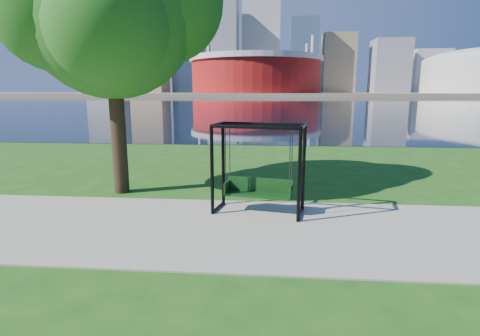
# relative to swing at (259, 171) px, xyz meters

# --- Properties ---
(ground) EXTENTS (900.00, 900.00, 0.00)m
(ground) POSITION_rel_swing_xyz_m (-0.60, -0.62, -1.03)
(ground) COLOR #1E5114
(ground) RESTS_ON ground
(path) EXTENTS (120.00, 4.00, 0.03)m
(path) POSITION_rel_swing_xyz_m (-0.60, -1.12, -1.01)
(path) COLOR #9E937F
(path) RESTS_ON ground
(river) EXTENTS (900.00, 180.00, 0.02)m
(river) POSITION_rel_swing_xyz_m (-0.60, 101.38, -1.02)
(river) COLOR black
(river) RESTS_ON ground
(far_bank) EXTENTS (900.00, 228.00, 2.00)m
(far_bank) POSITION_rel_swing_xyz_m (-0.60, 305.38, -0.03)
(far_bank) COLOR #937F60
(far_bank) RESTS_ON ground
(stadium) EXTENTS (83.00, 83.00, 32.00)m
(stadium) POSITION_rel_swing_xyz_m (-10.60, 234.38, 13.20)
(stadium) COLOR maroon
(stadium) RESTS_ON far_bank
(skyline) EXTENTS (392.00, 66.00, 96.50)m
(skyline) POSITION_rel_swing_xyz_m (-4.87, 318.77, 34.86)
(skyline) COLOR gray
(skyline) RESTS_ON far_bank
(swing) EXTENTS (2.20, 1.27, 2.12)m
(swing) POSITION_rel_swing_xyz_m (0.00, 0.00, 0.00)
(swing) COLOR black
(swing) RESTS_ON ground
(park_tree) EXTENTS (5.82, 5.25, 7.22)m
(park_tree) POSITION_rel_swing_xyz_m (-4.03, 1.62, 3.99)
(park_tree) COLOR black
(park_tree) RESTS_ON ground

